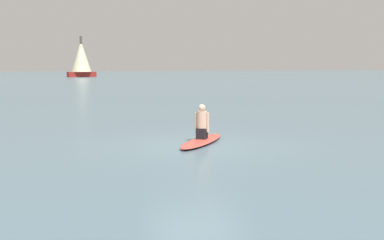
# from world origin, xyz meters

# --- Properties ---
(ground_plane) EXTENTS (400.00, 400.00, 0.00)m
(ground_plane) POSITION_xyz_m (0.00, 0.00, 0.00)
(ground_plane) COLOR slate
(surfboard) EXTENTS (2.58, 2.57, 0.13)m
(surfboard) POSITION_xyz_m (-0.41, 0.39, 0.06)
(surfboard) COLOR #D84C3F
(surfboard) RESTS_ON ground
(person_paddler) EXTENTS (0.41, 0.41, 0.98)m
(person_paddler) POSITION_xyz_m (-0.41, 0.39, 0.57)
(person_paddler) COLOR black
(person_paddler) RESTS_ON surfboard
(sailboat_distant) EXTENTS (4.43, 5.99, 8.44)m
(sailboat_distant) POSITION_xyz_m (-88.56, 15.51, 3.97)
(sailboat_distant) COLOR maroon
(sailboat_distant) RESTS_ON ground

